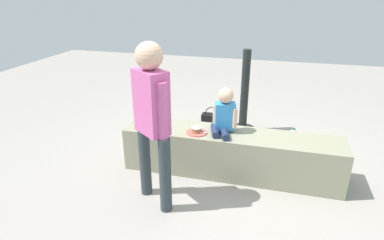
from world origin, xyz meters
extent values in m
plane|color=gray|center=(0.00, 0.00, 0.00)|extent=(12.00, 12.00, 0.00)
cube|color=gray|center=(0.00, 0.00, 0.24)|extent=(2.32, 0.46, 0.48)
cylinder|color=navy|center=(-0.17, -0.06, 0.52)|extent=(0.14, 0.26, 0.08)
cylinder|color=navy|center=(-0.06, -0.09, 0.52)|extent=(0.14, 0.26, 0.08)
cube|color=#3692DD|center=(-0.09, 0.03, 0.66)|extent=(0.24, 0.19, 0.28)
sphere|color=#DBAD8C|center=(-0.09, 0.03, 0.88)|extent=(0.16, 0.16, 0.16)
cylinder|color=#DBAD8C|center=(-0.20, 0.06, 0.65)|extent=(0.05, 0.05, 0.21)
cylinder|color=#DBAD8C|center=(0.03, 0.00, 0.65)|extent=(0.05, 0.05, 0.21)
cylinder|color=#2C363C|center=(-0.47, -0.79, 0.37)|extent=(0.11, 0.11, 0.73)
cylinder|color=#2C363C|center=(-0.75, -0.59, 0.37)|extent=(0.11, 0.11, 0.73)
cube|color=#CE5A9C|center=(-0.61, -0.69, 1.01)|extent=(0.36, 0.33, 0.56)
sphere|color=#DBAD8C|center=(-0.61, -0.69, 1.41)|extent=(0.23, 0.23, 0.23)
cylinder|color=#CE5A9C|center=(-0.48, -0.79, 0.96)|extent=(0.09, 0.09, 0.53)
cylinder|color=#CE5A9C|center=(-0.74, -0.60, 0.96)|extent=(0.09, 0.09, 0.53)
cylinder|color=#E0594C|center=(-0.36, -0.08, 0.48)|extent=(0.22, 0.22, 0.01)
cylinder|color=olive|center=(-0.36, -0.08, 0.51)|extent=(0.10, 0.10, 0.04)
cylinder|color=silver|center=(-0.36, -0.08, 0.54)|extent=(0.10, 0.10, 0.01)
cube|color=silver|center=(-0.30, -0.09, 0.49)|extent=(0.11, 0.04, 0.00)
cube|color=#4C99E0|center=(-0.59, 0.38, 0.12)|extent=(0.25, 0.10, 0.24)
torus|color=white|center=(-0.64, 0.38, 0.24)|extent=(0.10, 0.01, 0.10)
torus|color=white|center=(-0.53, 0.38, 0.24)|extent=(0.10, 0.01, 0.10)
cylinder|color=black|center=(0.00, 1.16, 0.02)|extent=(0.36, 0.36, 0.04)
cylinder|color=black|center=(0.00, 1.16, 0.60)|extent=(0.11, 0.11, 1.12)
cylinder|color=silver|center=(0.69, 0.99, 0.08)|extent=(0.07, 0.07, 0.15)
cone|color=silver|center=(0.69, 0.99, 0.16)|extent=(0.07, 0.07, 0.03)
cylinder|color=#268C3F|center=(0.69, 0.99, 0.19)|extent=(0.03, 0.03, 0.02)
cylinder|color=red|center=(0.13, 0.50, 0.06)|extent=(0.09, 0.09, 0.12)
cube|color=white|center=(0.47, 0.49, 0.05)|extent=(0.32, 0.34, 0.11)
cube|color=black|center=(-0.43, 1.13, 0.11)|extent=(0.32, 0.14, 0.22)
torus|color=black|center=(-0.43, 1.13, 0.22)|extent=(0.23, 0.01, 0.23)
camera|label=1|loc=(0.40, -3.11, 1.93)|focal=30.33mm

